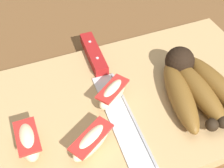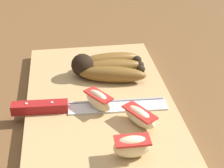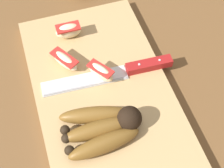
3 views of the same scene
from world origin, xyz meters
name	(u,v)px [view 1 (image 1 of 3)]	position (x,y,z in m)	size (l,w,h in m)	color
ground_plane	(123,103)	(0.00, 0.00, 0.00)	(6.00, 6.00, 0.00)	brown
cutting_board	(130,104)	(0.01, -0.01, 0.01)	(0.47, 0.27, 0.02)	tan
banana_bunch	(195,86)	(0.10, -0.04, 0.04)	(0.12, 0.15, 0.05)	black
chefs_knife	(102,74)	(-0.02, 0.05, 0.03)	(0.04, 0.28, 0.02)	silver
apple_wedge_near	(92,141)	(-0.08, -0.07, 0.04)	(0.07, 0.06, 0.03)	beige
apple_wedge_middle	(29,141)	(-0.15, -0.04, 0.04)	(0.03, 0.06, 0.04)	beige
apple_wedge_far	(113,94)	(-0.02, -0.01, 0.04)	(0.06, 0.05, 0.04)	beige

